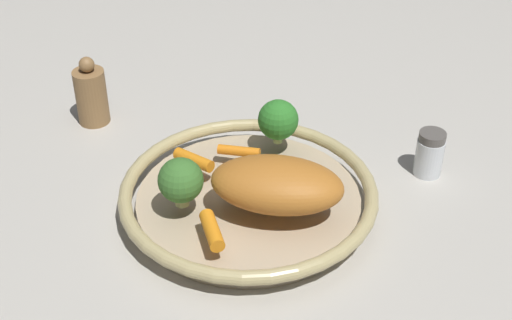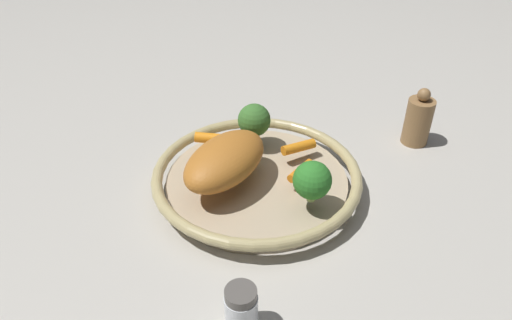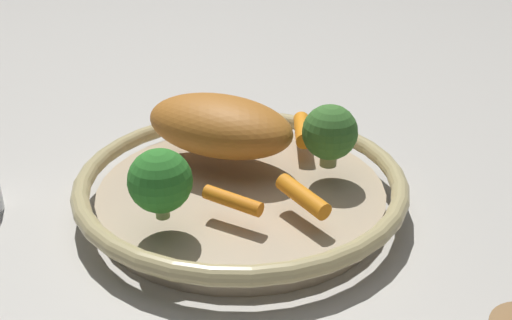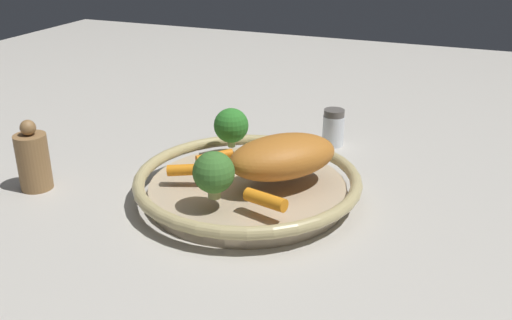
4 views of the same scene
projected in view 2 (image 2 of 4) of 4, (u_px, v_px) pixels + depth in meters
The scene contains 10 objects.
ground_plane at pixel (257, 189), 0.80m from camera, with size 2.50×2.50×0.00m, color #B7B2A8.
serving_bowl at pixel (257, 178), 0.79m from camera, with size 0.35×0.35×0.04m.
roast_chicken_piece at pixel (225, 160), 0.75m from camera, with size 0.17×0.10×0.06m, color #B56A26.
baby_carrot_center at pixel (299, 147), 0.82m from camera, with size 0.02×0.02×0.06m, color orange.
baby_carrot_left at pixel (301, 171), 0.77m from camera, with size 0.01×0.01×0.06m, color orange.
baby_carrot_back at pixel (213, 138), 0.84m from camera, with size 0.02×0.02×0.06m, color orange.
broccoli_floret_small at pixel (254, 120), 0.83m from camera, with size 0.06×0.06×0.07m.
broccoli_floret_large at pixel (312, 180), 0.70m from camera, with size 0.06×0.06×0.07m.
salt_shaker at pixel (241, 310), 0.56m from camera, with size 0.04×0.04×0.07m.
pepper_mill at pixel (418, 120), 0.90m from camera, with size 0.05×0.05×0.11m.
Camera 2 is at (0.10, 0.62, 0.51)m, focal length 33.36 mm.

